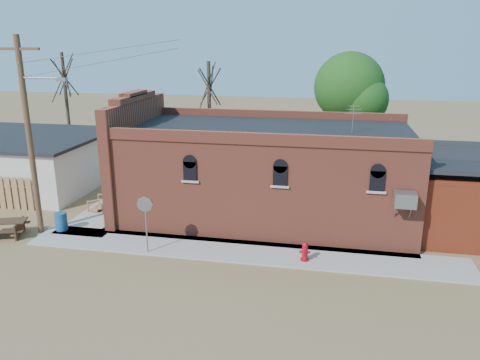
% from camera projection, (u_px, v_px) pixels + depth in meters
% --- Properties ---
extents(ground, '(120.00, 120.00, 0.00)m').
position_uv_depth(ground, '(201.00, 258.00, 19.53)').
color(ground, olive).
rests_on(ground, ground).
extents(sidewalk_south, '(19.00, 2.20, 0.08)m').
position_uv_depth(sidewalk_south, '(241.00, 251.00, 20.09)').
color(sidewalk_south, '#9E9991').
rests_on(sidewalk_south, ground).
extents(sidewalk_west, '(2.60, 10.00, 0.08)m').
position_uv_depth(sidewalk_west, '(122.00, 202.00, 26.33)').
color(sidewalk_west, '#9E9991').
rests_on(sidewalk_west, ground).
extents(brick_bar, '(16.40, 7.97, 6.30)m').
position_uv_depth(brick_bar, '(261.00, 172.00, 23.73)').
color(brick_bar, '#A74833').
rests_on(brick_bar, ground).
extents(red_shed, '(5.40, 6.40, 4.30)m').
position_uv_depth(red_shed, '(468.00, 184.00, 21.93)').
color(red_shed, '#5F2210').
rests_on(red_shed, ground).
extents(utility_pole, '(3.12, 0.26, 9.00)m').
position_uv_depth(utility_pole, '(30.00, 133.00, 20.82)').
color(utility_pole, '#543621').
rests_on(utility_pole, ground).
extents(tree_bare_near, '(2.80, 2.80, 7.65)m').
position_uv_depth(tree_bare_near, '(209.00, 85.00, 30.63)').
color(tree_bare_near, '#483829').
rests_on(tree_bare_near, ground).
extents(tree_bare_far, '(2.80, 2.80, 8.16)m').
position_uv_depth(tree_bare_far, '(64.00, 76.00, 33.50)').
color(tree_bare_far, '#483829').
rests_on(tree_bare_far, ground).
extents(tree_leafy, '(4.40, 4.40, 8.15)m').
position_uv_depth(tree_leafy, '(349.00, 87.00, 29.44)').
color(tree_leafy, '#483829').
rests_on(tree_leafy, ground).
extents(fire_hydrant, '(0.46, 0.44, 0.80)m').
position_uv_depth(fire_hydrant, '(305.00, 251.00, 19.05)').
color(fire_hydrant, '#A00916').
rests_on(fire_hydrant, sidewalk_south).
extents(stop_sign, '(0.68, 0.17, 2.50)m').
position_uv_depth(stop_sign, '(145.00, 209.00, 19.40)').
color(stop_sign, gray).
rests_on(stop_sign, sidewalk_south).
extents(trash_barrel, '(0.63, 0.63, 0.86)m').
position_uv_depth(trash_barrel, '(61.00, 221.00, 22.15)').
color(trash_barrel, navy).
rests_on(trash_barrel, sidewalk_west).
extents(picnic_table, '(2.19, 1.91, 0.76)m').
position_uv_depth(picnic_table, '(6.00, 226.00, 21.63)').
color(picnic_table, '#432A1B').
rests_on(picnic_table, ground).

